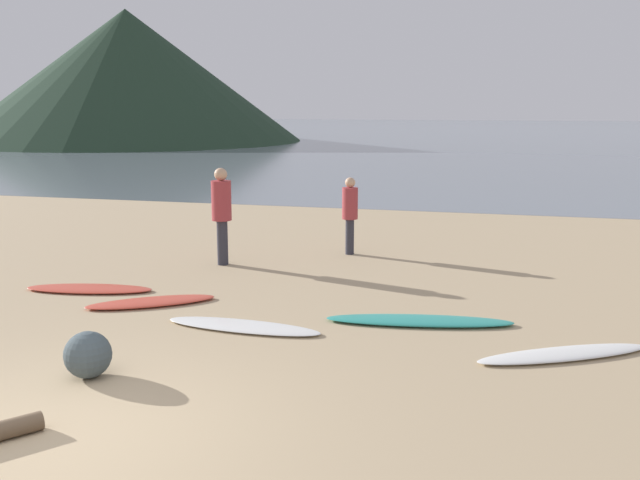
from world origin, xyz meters
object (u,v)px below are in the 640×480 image
Objects in this scene: surfboard_4 at (564,354)px; person_0 at (222,208)px; person_1 at (350,209)px; surfboard_2 at (243,326)px; surfboard_0 at (89,289)px; surfboard_3 at (419,321)px; beach_rock_near at (88,355)px; surfboard_1 at (151,302)px.

person_0 reaches higher than surfboard_4.
surfboard_2 is at bearing -129.51° from person_1.
surfboard_2 is 5.09m from person_1.
person_1 reaches higher than surfboard_0.
surfboard_3 is at bearing 22.79° from surfboard_2.
surfboard_2 is 2.32m from beach_rock_near.
surfboard_1 is at bearing 171.80° from surfboard_3.
surfboard_4 is 6.91m from person_0.
person_0 is (-5.82, 3.57, 1.04)m from surfboard_4.
surfboard_0 is 3.85m from beach_rock_near.
surfboard_3 is 4.92× the size of beach_rock_near.
surfboard_1 reaches higher than surfboard_0.
surfboard_1 is at bearing 104.11° from beach_rock_near.
surfboard_0 is 3.95× the size of beach_rock_near.
surfboard_4 is at bearing 21.08° from beach_rock_near.
person_0 is at bearing 119.41° from surfboard_4.
beach_rock_near is at bearing 172.02° from surfboard_4.
person_0 is 1.18× the size of person_1.
surfboard_0 is at bearing -93.71° from person_0.
surfboard_3 is 1.13× the size of surfboard_4.
person_1 is (-3.71, 5.06, 0.88)m from surfboard_4.
surfboard_1 is at bearing -151.74° from person_1.
surfboard_3 reaches higher than surfboard_4.
surfboard_1 is at bearing 143.16° from surfboard_4.
surfboard_0 is 7.31m from surfboard_4.
surfboard_0 is 1.42m from surfboard_1.
surfboard_4 is (1.83, -0.87, -0.01)m from surfboard_3.
surfboard_1 is at bearing -29.04° from surfboard_0.
person_1 reaches higher than surfboard_2.
person_1 is at bearing 78.34° from beach_rock_near.
surfboard_0 reaches higher than surfboard_2.
beach_rock_near is at bearing -108.72° from surfboard_1.
surfboard_4 is (7.20, -1.27, -0.00)m from surfboard_0.
surfboard_0 is 1.34× the size of person_1.
surfboard_4 is at bearing -88.69° from person_1.
person_0 reaches higher than person_1.
surfboard_4 is 5.53m from beach_rock_near.
surfboard_2 is 0.97× the size of surfboard_4.
person_0 reaches higher than surfboard_1.
surfboard_2 is (3.09, -1.20, -0.00)m from surfboard_0.
beach_rock_near is at bearing -113.83° from surfboard_2.
person_1 is at bearing 37.42° from surfboard_0.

